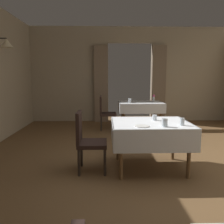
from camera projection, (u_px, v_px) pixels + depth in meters
ground at (156, 170)px, 3.65m from camera, size 10.08×10.08×0.00m
wall_back at (130, 75)px, 7.55m from camera, size 6.40×0.27×3.00m
dining_table_mid at (150, 129)px, 3.65m from camera, size 1.20×1.02×0.75m
dining_table_far at (141, 106)px, 6.48m from camera, size 1.20×0.91×0.75m
chair_mid_left at (87, 139)px, 3.57m from camera, size 0.44×0.44×0.93m
chair_far_left at (105, 111)px, 6.36m from camera, size 0.44×0.44×0.93m
glass_mid_a at (155, 117)px, 3.78m from camera, size 0.07×0.07×0.09m
glass_mid_b at (165, 123)px, 3.30m from camera, size 0.08×0.08×0.12m
plate_mid_c at (142, 126)px, 3.32m from camera, size 0.21×0.21×0.01m
glass_mid_d at (182, 122)px, 3.39m from camera, size 0.06×0.06×0.11m
flower_vase_far at (154, 98)px, 6.59m from camera, size 0.07×0.07×0.20m
glass_far_b at (130, 100)px, 6.32m from camera, size 0.08×0.08×0.12m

